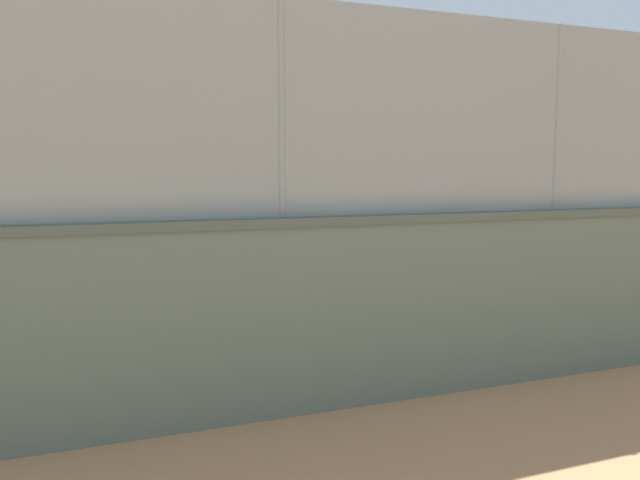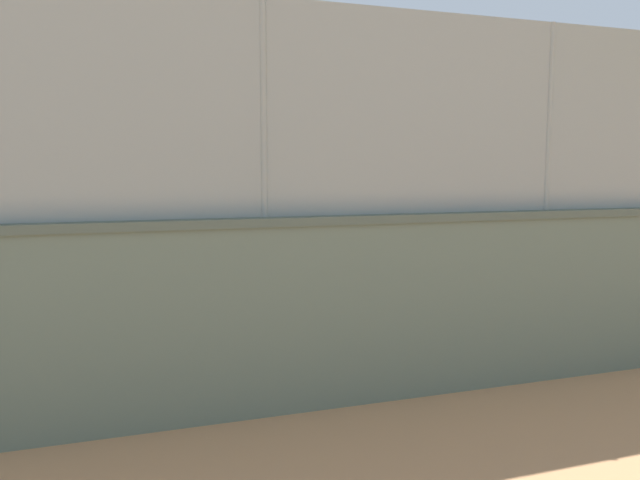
% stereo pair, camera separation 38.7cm
% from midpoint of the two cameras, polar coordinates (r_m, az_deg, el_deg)
% --- Properties ---
extents(ground_plane, '(260.00, 260.00, 0.00)m').
position_cam_midpoint_polar(ground_plane, '(19.68, -8.36, -0.38)').
color(ground_plane, tan).
extents(player_near_wall_returning, '(0.78, 1.18, 1.73)m').
position_cam_midpoint_polar(player_near_wall_returning, '(13.81, -2.64, 1.11)').
color(player_near_wall_returning, navy).
rests_on(player_near_wall_returning, ground_plane).
extents(player_crossing_court, '(1.29, 0.78, 1.72)m').
position_cam_midpoint_polar(player_crossing_court, '(11.85, -0.60, 0.20)').
color(player_crossing_court, '#B2B2B2').
rests_on(player_crossing_court, ground_plane).
extents(sports_ball, '(0.13, 0.13, 0.13)m').
position_cam_midpoint_polar(sports_ball, '(12.02, 4.38, -4.33)').
color(sports_ball, white).
rests_on(sports_ball, ground_plane).
extents(courtside_bench, '(1.61, 0.44, 0.87)m').
position_cam_midpoint_polar(courtside_bench, '(7.54, -1.95, -7.71)').
color(courtside_bench, gray).
rests_on(courtside_bench, ground_plane).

